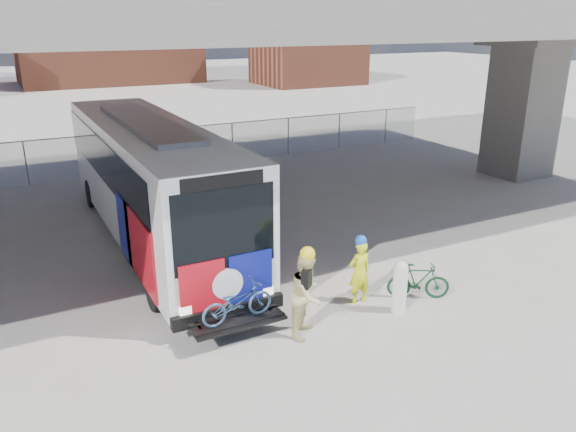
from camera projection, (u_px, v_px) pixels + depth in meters
ground at (265, 271)px, 15.15m from camera, size 160.00×160.00×0.00m
bus at (150, 173)px, 16.68m from camera, size 2.67×12.90×3.69m
overpass at (203, 15)px, 16.33m from camera, size 40.00×16.00×7.95m
chainlink_fence at (148, 139)px, 24.71m from camera, size 30.00×0.06×30.00m
brick_buildings at (62, 30)px, 54.20m from camera, size 54.00×22.00×12.00m
bollard at (400, 285)px, 12.84m from camera, size 0.33×0.33×1.26m
cyclist_hivis at (360, 270)px, 13.23m from camera, size 0.57×0.38×1.72m
cyclist_tan at (307, 293)px, 11.84m from camera, size 1.13×1.11×2.02m
bike_parked at (418, 281)px, 13.54m from camera, size 1.50×1.13×0.90m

